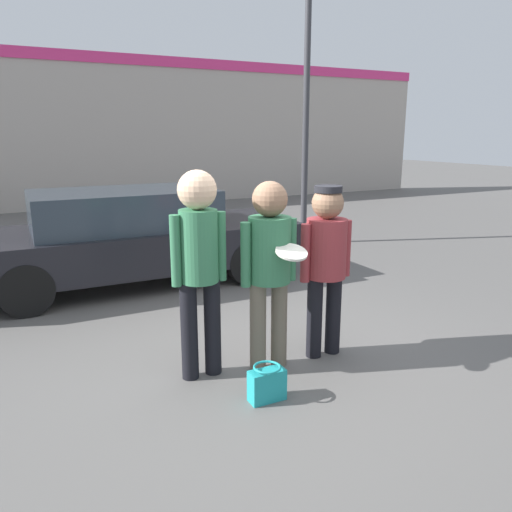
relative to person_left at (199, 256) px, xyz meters
name	(u,v)px	position (x,y,z in m)	size (l,w,h in m)	color
ground_plane	(259,358)	(0.62, 0.08, -1.12)	(56.00, 56.00, 0.00)	#5B5956
storefront_building	(79,131)	(0.62, 11.36, 1.09)	(24.00, 0.22, 4.35)	#B2A89E
person_left	(199,256)	(0.00, 0.00, 0.00)	(0.50, 0.33, 1.85)	black
person_middle_with_frisbee	(269,258)	(0.62, -0.12, -0.07)	(0.55, 0.60, 1.74)	#665B4C
person_right	(326,255)	(1.23, -0.12, -0.11)	(0.55, 0.38, 1.67)	black
parked_car_near	(131,236)	(0.11, 3.16, -0.42)	(4.74, 1.79, 1.36)	black
street_lamp	(319,16)	(4.02, 4.39, 3.10)	(1.45, 0.35, 7.00)	#38383D
handbag	(267,384)	(0.32, -0.65, -0.97)	(0.30, 0.23, 0.30)	teal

